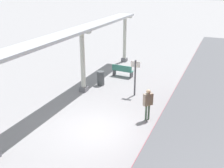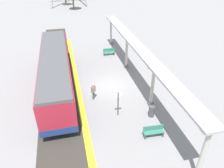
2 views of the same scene
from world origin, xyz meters
name	(u,v)px [view 1 (image 1 of 2)]	position (x,y,z in m)	size (l,w,h in m)	color
ground_plane	(98,130)	(0.00, 0.00, 0.00)	(176.00, 176.00, 0.00)	gray
tactile_edge_strip	(163,145)	(-3.06, 0.00, 0.00)	(0.49, 28.65, 0.01)	gold
trackbed	(208,155)	(-4.91, 0.00, 0.00)	(3.20, 40.65, 0.01)	#38332D
train_near_carriage	(213,123)	(-4.90, 0.72, 1.83)	(2.65, 14.32, 3.48)	#B22438
canopy_pillar_nearest	(125,39)	(2.86, -11.06, 1.92)	(1.10, 0.44, 3.78)	slate
canopy_pillar_second	(83,62)	(2.86, -3.91, 1.92)	(1.10, 0.44, 3.78)	slate
canopy_beam	(39,43)	(2.86, 0.04, 3.86)	(1.20, 22.99, 0.16)	#A8AAB2
bench_mid_platform	(122,71)	(1.63, -7.41, 0.44)	(1.52, 0.52, 0.86)	#357968
trash_bin	(101,78)	(2.35, -5.31, 0.47)	(0.48, 0.48, 0.94)	#45494B
platform_info_sign	(135,74)	(-0.26, -4.57, 1.33)	(0.56, 0.10, 2.20)	#4C4C51
passenger_waiting_near_edge	(148,101)	(-1.82, -1.91, 1.02)	(0.46, 0.50, 1.62)	#49634D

